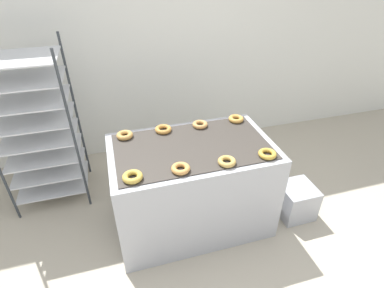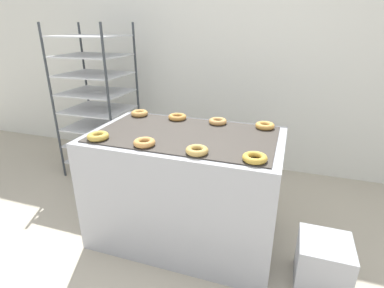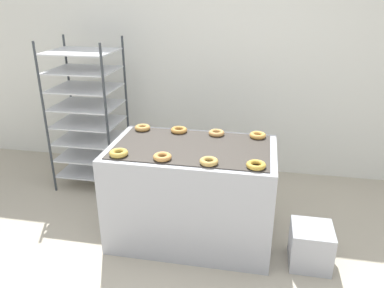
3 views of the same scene
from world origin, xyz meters
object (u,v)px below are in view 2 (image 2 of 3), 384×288
at_px(glaze_bin, 323,263).
at_px(donut_far_midleft, 177,117).
at_px(baking_rack_cart, 97,101).
at_px(donut_near_midright, 197,150).
at_px(donut_far_right, 265,126).
at_px(donut_near_left, 98,136).
at_px(fryer_machine, 186,187).
at_px(donut_near_midleft, 144,143).
at_px(donut_far_left, 139,113).
at_px(donut_far_midright, 218,121).
at_px(donut_near_right, 255,158).

distance_m(glaze_bin, donut_far_midleft, 1.46).
height_order(baking_rack_cart, donut_near_midright, baking_rack_cart).
bearing_deg(donut_far_right, donut_near_left, -150.45).
relative_size(fryer_machine, donut_far_midleft, 9.27).
distance_m(donut_near_midleft, donut_near_midright, 0.36).
bearing_deg(donut_far_left, baking_rack_cart, 147.38).
relative_size(fryer_machine, donut_far_right, 9.67).
relative_size(donut_near_midleft, donut_near_midright, 1.01).
bearing_deg(baking_rack_cart, donut_near_left, -54.50).
height_order(donut_near_midleft, donut_far_midright, donut_near_midleft).
bearing_deg(baking_rack_cart, donut_far_left, -32.62).
bearing_deg(donut_near_left, baking_rack_cart, 125.50).
height_order(fryer_machine, baking_rack_cart, baking_rack_cart).
xyz_separation_m(donut_far_midleft, donut_far_right, (0.70, -0.00, 0.00)).
bearing_deg(donut_far_midright, baking_rack_cart, 161.19).
bearing_deg(donut_near_midleft, baking_rack_cart, 135.96).
distance_m(donut_near_midleft, donut_near_right, 0.70).
height_order(donut_near_right, donut_far_left, donut_far_left).
bearing_deg(donut_far_right, donut_far_midleft, 179.83).
xyz_separation_m(donut_far_midright, donut_far_right, (0.36, 0.01, 0.00)).
height_order(donut_near_midright, donut_far_left, donut_far_left).
height_order(donut_near_midleft, donut_far_left, donut_far_left).
height_order(baking_rack_cart, donut_far_midright, baking_rack_cart).
height_order(fryer_machine, donut_far_left, donut_far_left).
distance_m(glaze_bin, donut_near_left, 1.68).
xyz_separation_m(donut_near_right, donut_far_midright, (-0.36, 0.59, 0.00)).
relative_size(donut_near_midright, donut_far_left, 0.98).
height_order(donut_far_left, donut_far_midright, donut_far_left).
xyz_separation_m(donut_near_midright, donut_far_midright, (-0.02, 0.60, -0.00)).
height_order(baking_rack_cart, donut_far_right, baking_rack_cart).
bearing_deg(fryer_machine, donut_near_midright, -58.80).
xyz_separation_m(donut_near_midright, donut_far_left, (-0.70, 0.60, 0.00)).
bearing_deg(fryer_machine, donut_near_midleft, -120.63).
height_order(donut_far_midleft, donut_far_midright, same).
distance_m(donut_near_left, donut_near_midright, 0.70).
bearing_deg(donut_far_midleft, donut_near_midleft, -89.48).
height_order(glaze_bin, donut_far_left, donut_far_left).
bearing_deg(donut_far_midleft, fryer_machine, -59.67).
distance_m(donut_far_midleft, donut_far_right, 0.70).
height_order(baking_rack_cart, donut_far_left, baking_rack_cart).
xyz_separation_m(donut_near_midleft, donut_far_midright, (0.33, 0.58, -0.00)).
distance_m(baking_rack_cart, donut_near_midright, 1.83).
bearing_deg(donut_far_right, glaze_bin, -46.46).
bearing_deg(glaze_bin, donut_near_left, -176.64).
relative_size(glaze_bin, donut_far_left, 2.38).
relative_size(fryer_machine, baking_rack_cart, 0.85).
bearing_deg(donut_near_midright, donut_far_right, 60.93).
xyz_separation_m(donut_near_right, donut_far_left, (-1.04, 0.59, 0.00)).
relative_size(donut_near_left, donut_far_right, 1.03).
relative_size(donut_near_midleft, donut_far_midleft, 0.95).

